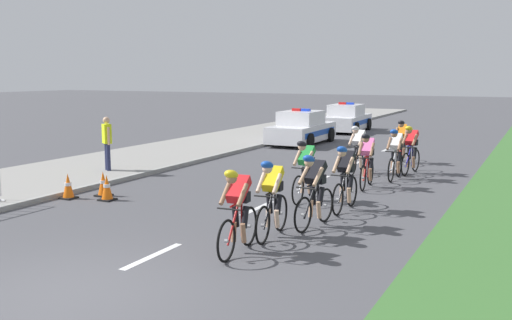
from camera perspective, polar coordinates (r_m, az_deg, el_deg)
name	(u,v)px	position (r m, az deg, el deg)	size (l,w,h in m)	color
ground_plane	(68,294)	(8.75, -18.21, -12.61)	(160.00, 160.00, 0.00)	#4C4C51
sidewalk_slab	(190,148)	(23.86, -6.62, 1.17)	(4.58, 60.00, 0.12)	gray
kerb_edge	(236,151)	(22.71, -1.98, 0.86)	(0.16, 60.00, 0.13)	#9E9E99
lane_markings_centre	(292,192)	(15.16, 3.60, -3.25)	(0.14, 21.60, 0.01)	white
cyclist_lead	(238,210)	(9.88, -1.84, -4.97)	(0.45, 1.72, 1.56)	black
cyclist_second	(272,197)	(10.84, 1.60, -3.75)	(0.45, 1.72, 1.56)	black
cyclist_third	(314,190)	(11.63, 5.84, -2.95)	(0.45, 1.72, 1.56)	black
cyclist_fourth	(345,177)	(13.11, 8.88, -1.70)	(0.42, 1.72, 1.56)	black
cyclist_fifth	(306,170)	(14.00, 4.96, -0.98)	(0.42, 1.72, 1.56)	black
cyclist_sixth	(367,160)	(15.90, 11.01, 0.03)	(0.44, 1.72, 1.56)	black
cyclist_seventh	(395,153)	(17.34, 13.72, 0.64)	(0.42, 1.72, 1.56)	black
cyclist_eighth	(358,149)	(18.16, 10.12, 1.10)	(0.43, 1.72, 1.56)	black
cyclist_ninth	(401,141)	(20.65, 14.29, 1.85)	(0.45, 1.72, 1.56)	black
cyclist_tenth	(411,149)	(18.49, 15.18, 1.07)	(0.45, 1.72, 1.56)	black
police_car_nearest	(302,129)	(25.75, 4.57, 3.12)	(2.06, 4.43, 1.59)	white
police_car_second	(346,119)	(31.69, 9.00, 4.06)	(2.15, 4.47, 1.59)	white
traffic_cone_near	(107,188)	(14.62, -14.64, -2.72)	(0.36, 0.36, 0.64)	black
traffic_cone_mid	(103,184)	(15.16, -14.98, -2.33)	(0.36, 0.36, 0.64)	black
traffic_cone_far	(68,186)	(15.10, -18.21, -2.52)	(0.36, 0.36, 0.64)	black
spectator_closest	(107,140)	(18.37, -14.63, 1.97)	(0.47, 0.38, 1.68)	#23284C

